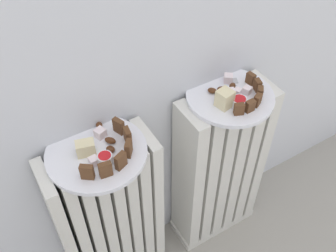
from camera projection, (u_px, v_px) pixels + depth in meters
radiator_left at (111, 224)px, 1.18m from camera, size 0.31×0.13×0.65m
radiator_right at (219, 170)px, 1.33m from camera, size 0.31×0.13×0.65m
plate_left at (97, 152)px, 0.94m from camera, size 0.25×0.25×0.01m
plate_right at (230, 96)px, 1.09m from camera, size 0.25×0.25×0.01m
dark_cake_slice_left_0 at (87, 172)px, 0.87m from camera, size 0.03×0.03×0.04m
dark_cake_slice_left_1 at (105, 170)px, 0.87m from camera, size 0.03×0.02×0.04m
dark_cake_slice_left_2 at (121, 161)px, 0.89m from camera, size 0.03×0.02×0.04m
dark_cake_slice_left_3 at (129, 148)px, 0.92m from camera, size 0.03×0.03×0.04m
dark_cake_slice_left_4 at (128, 136)px, 0.95m from camera, size 0.02×0.03×0.04m
dark_cake_slice_left_5 at (119, 126)px, 0.97m from camera, size 0.02×0.03×0.04m
marble_cake_slice_left_0 at (86, 148)px, 0.92m from camera, size 0.05×0.04×0.04m
turkish_delight_left_0 at (100, 133)px, 0.96m from camera, size 0.03×0.03×0.02m
turkish_delight_left_1 at (94, 161)px, 0.90m from camera, size 0.02×0.02×0.02m
medjool_date_left_0 at (99, 126)px, 0.99m from camera, size 0.02×0.03×0.01m
medjool_date_left_1 at (111, 149)px, 0.93m from camera, size 0.03×0.03×0.02m
medjool_date_left_2 at (110, 141)px, 0.95m from camera, size 0.03×0.03×0.02m
jam_bowl_left at (105, 159)px, 0.90m from camera, size 0.04×0.04×0.03m
dark_cake_slice_right_0 at (239, 109)px, 1.02m from camera, size 0.03×0.02×0.03m
dark_cake_slice_right_1 at (250, 106)px, 1.03m from camera, size 0.03×0.02×0.03m
dark_cake_slice_right_2 at (257, 100)px, 1.04m from camera, size 0.03×0.02×0.03m
dark_cake_slice_right_3 at (260, 93)px, 1.06m from camera, size 0.03×0.03×0.03m
dark_cake_slice_right_4 at (257, 85)px, 1.09m from camera, size 0.02×0.03×0.03m
dark_cake_slice_right_5 at (251, 79)px, 1.11m from camera, size 0.02×0.03×0.03m
marble_cake_slice_right_0 at (225, 99)px, 1.03m from camera, size 0.05×0.05×0.05m
turkish_delight_right_0 at (230, 93)px, 1.07m from camera, size 0.03×0.03×0.02m
turkish_delight_right_1 at (228, 78)px, 1.11m from camera, size 0.03×0.03×0.02m
turkish_delight_right_2 at (247, 90)px, 1.08m from camera, size 0.03×0.03×0.02m
turkish_delight_right_3 at (237, 92)px, 1.08m from camera, size 0.03×0.03×0.02m
medjool_date_right_0 at (222, 89)px, 1.09m from camera, size 0.03×0.03×0.02m
medjool_date_right_1 at (232, 86)px, 1.10m from camera, size 0.03×0.03×0.02m
medjool_date_right_2 at (212, 91)px, 1.08m from camera, size 0.03×0.03×0.02m
jam_bowl_right at (239, 101)px, 1.05m from camera, size 0.04×0.04×0.02m
fork at (236, 88)px, 1.10m from camera, size 0.06×0.10×0.00m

